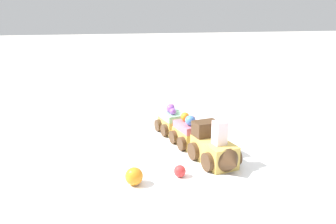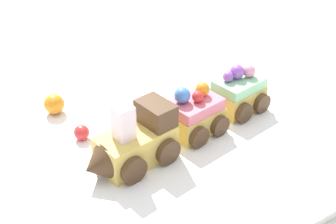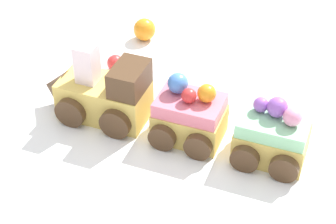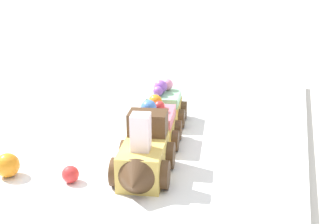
% 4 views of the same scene
% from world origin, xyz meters
% --- Properties ---
extents(ground_plane, '(10.00, 10.00, 0.00)m').
position_xyz_m(ground_plane, '(0.00, 0.00, 0.00)').
color(ground_plane, beige).
extents(display_board, '(0.79, 0.42, 0.01)m').
position_xyz_m(display_board, '(0.00, 0.00, 0.01)').
color(display_board, white).
rests_on(display_board, ground_plane).
extents(cake_train_locomotive, '(0.12, 0.08, 0.09)m').
position_xyz_m(cake_train_locomotive, '(0.08, 0.02, 0.04)').
color(cake_train_locomotive, '#E0BC56').
rests_on(cake_train_locomotive, display_board).
extents(cake_car_strawberry, '(0.08, 0.08, 0.07)m').
position_xyz_m(cake_car_strawberry, '(-0.03, 0.00, 0.04)').
color(cake_car_strawberry, '#E0BC56').
rests_on(cake_car_strawberry, display_board).
extents(cake_car_mint, '(0.08, 0.08, 0.07)m').
position_xyz_m(cake_car_mint, '(-0.11, -0.01, 0.04)').
color(cake_car_mint, '#E0BC56').
rests_on(cake_car_mint, display_board).
extents(gumball_orange, '(0.03, 0.03, 0.03)m').
position_xyz_m(gumball_orange, '(0.11, -0.14, 0.03)').
color(gumball_orange, orange).
rests_on(gumball_orange, display_board).
extents(gumball_red, '(0.02, 0.02, 0.02)m').
position_xyz_m(gumball_red, '(0.11, -0.06, 0.02)').
color(gumball_red, red).
rests_on(gumball_red, display_board).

